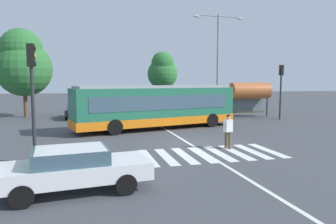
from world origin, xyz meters
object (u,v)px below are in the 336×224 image
(foreground_sedan, at_px, (73,167))
(parked_car_champagne, at_px, (187,107))
(parked_car_black, at_px, (77,110))
(background_tree_right, at_px, (162,71))
(pedestrian_crossing_street, at_px, (228,129))
(background_tree_left, at_px, (23,63))
(traffic_light_near_corner, at_px, (32,84))
(parked_car_teal, at_px, (135,108))
(parked_car_blue, at_px, (160,108))
(twin_arm_street_lamp, at_px, (218,55))
(parked_car_white, at_px, (211,107))
(traffic_light_far_corner, at_px, (281,83))
(parked_car_red, at_px, (105,109))
(bus_stop_shelter, at_px, (250,91))
(city_transit_bus, at_px, (157,106))

(foreground_sedan, height_order, parked_car_champagne, same)
(parked_car_black, relative_size, background_tree_right, 0.69)
(parked_car_champagne, bearing_deg, foreground_sedan, -116.54)
(pedestrian_crossing_street, relative_size, background_tree_left, 0.21)
(background_tree_left, bearing_deg, foreground_sedan, -76.55)
(foreground_sedan, relative_size, traffic_light_near_corner, 0.97)
(parked_car_teal, bearing_deg, traffic_light_near_corner, -111.63)
(parked_car_teal, xyz_separation_m, parked_car_blue, (2.60, 0.08, 0.00))
(twin_arm_street_lamp, xyz_separation_m, background_tree_left, (-17.47, 4.58, -0.75))
(parked_car_white, distance_m, traffic_light_far_corner, 7.60)
(foreground_sedan, height_order, parked_car_teal, same)
(traffic_light_near_corner, relative_size, background_tree_right, 0.74)
(pedestrian_crossing_street, height_order, parked_car_black, pedestrian_crossing_street)
(parked_car_red, xyz_separation_m, parked_car_champagne, (8.20, 0.02, 0.00))
(parked_car_red, height_order, parked_car_champagne, same)
(parked_car_teal, bearing_deg, traffic_light_far_corner, -25.71)
(twin_arm_street_lamp, bearing_deg, parked_car_blue, 148.30)
(parked_car_champagne, bearing_deg, background_tree_right, 121.98)
(twin_arm_street_lamp, bearing_deg, parked_car_teal, 158.76)
(background_tree_left, bearing_deg, bus_stop_shelter, -13.36)
(foreground_sedan, xyz_separation_m, parked_car_white, (12.88, 20.44, 0.00))
(background_tree_left, bearing_deg, traffic_light_far_corner, -18.76)
(city_transit_bus, relative_size, traffic_light_far_corner, 2.54)
(parked_car_teal, height_order, background_tree_right, background_tree_right)
(traffic_light_near_corner, xyz_separation_m, twin_arm_street_lamp, (13.88, 13.54, 2.56))
(pedestrian_crossing_street, xyz_separation_m, twin_arm_street_lamp, (5.01, 12.95, 4.83))
(foreground_sedan, distance_m, parked_car_teal, 20.87)
(parked_car_teal, height_order, background_tree_left, background_tree_left)
(pedestrian_crossing_street, distance_m, parked_car_blue, 15.91)
(parked_car_teal, distance_m, parked_car_white, 8.05)
(pedestrian_crossing_street, distance_m, parked_car_black, 17.22)
(parked_car_champagne, bearing_deg, twin_arm_street_lamp, -57.26)
(foreground_sedan, bearing_deg, traffic_light_near_corner, 113.24)
(parked_car_champagne, xyz_separation_m, traffic_light_near_corner, (-11.91, -16.60, 2.47))
(foreground_sedan, distance_m, parked_car_white, 24.16)
(twin_arm_street_lamp, bearing_deg, parked_car_champagne, 122.74)
(pedestrian_crossing_street, xyz_separation_m, traffic_light_far_corner, (9.71, 10.00, 2.24))
(pedestrian_crossing_street, relative_size, traffic_light_far_corner, 0.36)
(city_transit_bus, bearing_deg, traffic_light_far_corner, 12.53)
(foreground_sedan, relative_size, parked_car_white, 1.01)
(twin_arm_street_lamp, bearing_deg, parked_car_white, 77.37)
(parked_car_blue, xyz_separation_m, traffic_light_far_corner, (9.48, -5.90, 2.44))
(parked_car_teal, relative_size, traffic_light_near_corner, 0.95)
(parked_car_black, relative_size, traffic_light_far_corner, 0.95)
(bus_stop_shelter, relative_size, twin_arm_street_lamp, 0.41)
(background_tree_right, bearing_deg, background_tree_left, -173.93)
(city_transit_bus, distance_m, background_tree_left, 14.96)
(parked_car_champagne, distance_m, bus_stop_shelter, 6.38)
(traffic_light_near_corner, height_order, background_tree_left, background_tree_left)
(parked_car_red, xyz_separation_m, twin_arm_street_lamp, (10.17, -3.04, 5.03))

